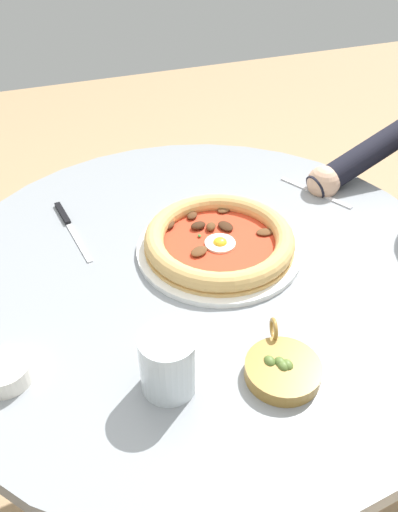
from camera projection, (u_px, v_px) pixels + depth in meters
name	position (u px, v px, depth m)	size (l,w,h in m)	color
ground_plane	(200.00, 483.00, 1.39)	(6.00, 6.00, 0.02)	tan
dining_table	(201.00, 326.00, 1.01)	(0.92, 0.92, 0.75)	gray
pizza_on_plate	(219.00, 242.00, 0.93)	(0.30, 0.30, 0.04)	white
water_glass	(169.00, 366.00, 0.69)	(0.08, 0.08, 0.09)	silver
steak_knife	(68.00, 222.00, 1.01)	(0.21, 0.04, 0.01)	silver
ramekin_capers	(5.00, 371.00, 0.71)	(0.07, 0.07, 0.03)	white
olive_pan	(282.00, 369.00, 0.72)	(0.13, 0.11, 0.05)	olive
fork_utensil	(315.00, 193.00, 1.09)	(0.16, 0.09, 0.00)	#BCBCC1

